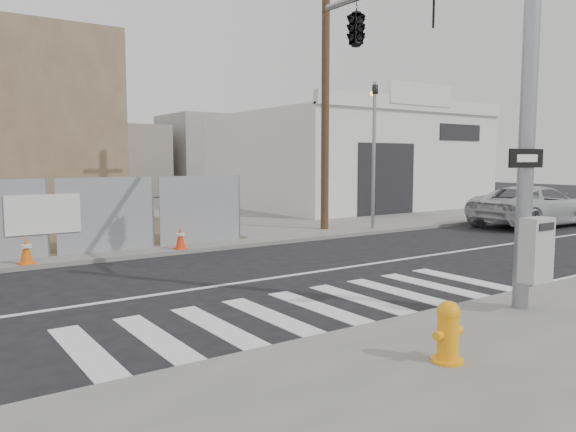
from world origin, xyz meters
TOP-DOWN VIEW (x-y plane):
  - ground at (0.00, 0.00)m, footprint 100.00×100.00m
  - sidewalk_far at (0.00, 14.00)m, footprint 50.00×20.00m
  - signal_pole at (2.49, -2.05)m, footprint 0.96×5.87m
  - far_signal_pole at (8.00, 4.60)m, footprint 0.16×0.20m
  - concrete_wall_right at (-0.50, 14.08)m, footprint 5.50×1.30m
  - auto_shop at (14.00, 12.97)m, footprint 12.00×10.20m
  - utility_pole_right at (6.50, 5.50)m, footprint 1.60×0.28m
  - fire_hydrant at (-0.53, -5.77)m, footprint 0.48×0.45m
  - suv at (14.39, 2.27)m, footprint 5.71×2.70m
  - traffic_cone_c at (-3.56, 4.22)m, footprint 0.40×0.40m
  - traffic_cone_d at (0.38, 4.22)m, footprint 0.35×0.35m

SIDE VIEW (x-z plane):
  - ground at x=0.00m, z-range 0.00..0.00m
  - sidewalk_far at x=0.00m, z-range 0.00..0.12m
  - traffic_cone_d at x=0.38m, z-range 0.11..0.75m
  - traffic_cone_c at x=-3.56m, z-range 0.11..0.78m
  - fire_hydrant at x=-0.53m, z-range 0.12..0.88m
  - suv at x=14.39m, z-range 0.00..1.58m
  - auto_shop at x=14.00m, z-range -0.44..5.51m
  - concrete_wall_right at x=-0.50m, z-range -0.62..7.38m
  - far_signal_pole at x=8.00m, z-range 0.68..6.28m
  - signal_pole at x=2.49m, z-range 1.28..8.28m
  - utility_pole_right at x=6.50m, z-range 0.20..10.20m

